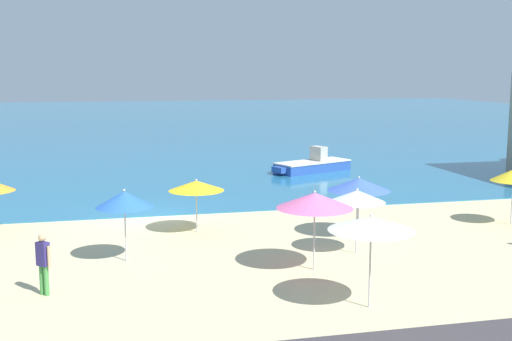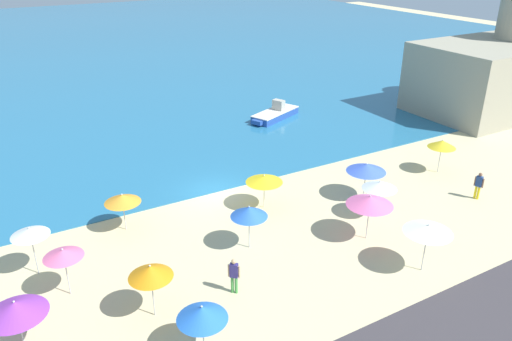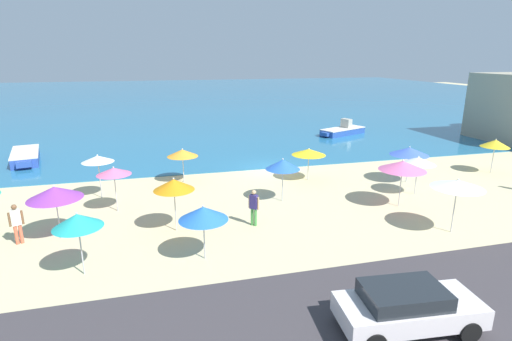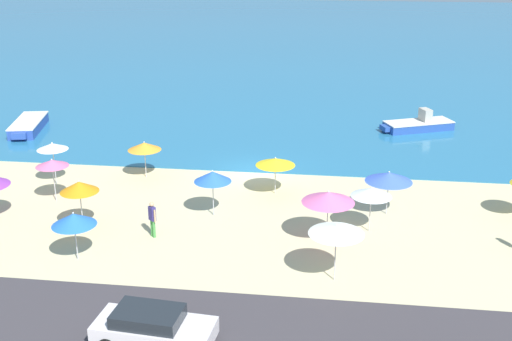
# 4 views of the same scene
# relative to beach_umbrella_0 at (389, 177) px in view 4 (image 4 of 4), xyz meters

# --- Properties ---
(ground_plane) EXTENTS (160.00, 160.00, 0.00)m
(ground_plane) POSITION_rel_beach_umbrella_0_xyz_m (-7.65, 5.16, -2.03)
(ground_plane) COLOR beige
(sea) EXTENTS (150.00, 110.00, 0.05)m
(sea) POSITION_rel_beach_umbrella_0_xyz_m (-7.65, 60.16, -2.00)
(sea) COLOR teal
(sea) RESTS_ON ground_plane
(beach_umbrella_0) EXTENTS (2.40, 2.40, 2.34)m
(beach_umbrella_0) POSITION_rel_beach_umbrella_0_xyz_m (0.00, 0.00, 0.00)
(beach_umbrella_0) COLOR #B2B2B7
(beach_umbrella_0) RESTS_ON ground_plane
(beach_umbrella_1) EXTENTS (1.95, 1.95, 2.28)m
(beach_umbrella_1) POSITION_rel_beach_umbrella_0_xyz_m (-13.88, -6.81, -0.09)
(beach_umbrella_1) COLOR #B2B2B7
(beach_umbrella_1) RESTS_ON ground_plane
(beach_umbrella_2) EXTENTS (1.96, 1.96, 2.21)m
(beach_umbrella_2) POSITION_rel_beach_umbrella_0_xyz_m (-13.85, 3.62, -0.12)
(beach_umbrella_2) COLOR #B2B2B7
(beach_umbrella_2) RESTS_ON ground_plane
(beach_umbrella_3) EXTENTS (1.96, 1.96, 2.31)m
(beach_umbrella_3) POSITION_rel_beach_umbrella_0_xyz_m (-0.96, -2.21, 0.01)
(beach_umbrella_3) COLOR #B2B2B7
(beach_umbrella_3) RESTS_ON ground_plane
(beach_umbrella_5) EXTENTS (1.76, 1.76, 2.54)m
(beach_umbrella_5) POSITION_rel_beach_umbrella_0_xyz_m (-18.65, 1.79, 0.26)
(beach_umbrella_5) COLOR #B2B2B7
(beach_umbrella_5) RESTS_ON ground_plane
(beach_umbrella_6) EXTENTS (2.18, 2.18, 2.14)m
(beach_umbrella_6) POSITION_rel_beach_umbrella_0_xyz_m (-5.98, 2.00, -0.15)
(beach_umbrella_6) COLOR #B2B2B7
(beach_umbrella_6) RESTS_ON ground_plane
(beach_umbrella_7) EXTENTS (1.90, 1.90, 2.45)m
(beach_umbrella_7) POSITION_rel_beach_umbrella_0_xyz_m (-8.82, -1.30, 0.08)
(beach_umbrella_7) COLOR #B2B2B7
(beach_umbrella_7) RESTS_ON ground_plane
(beach_umbrella_10) EXTENTS (1.86, 1.86, 2.57)m
(beach_umbrella_10) POSITION_rel_beach_umbrella_0_xyz_m (-14.81, -3.81, 0.21)
(beach_umbrella_10) COLOR #B2B2B7
(beach_umbrella_10) RESTS_ON ground_plane
(beach_umbrella_11) EXTENTS (2.30, 2.30, 2.57)m
(beach_umbrella_11) POSITION_rel_beach_umbrella_0_xyz_m (-2.56, -7.16, 0.29)
(beach_umbrella_11) COLOR #B2B2B7
(beach_umbrella_11) RESTS_ON ground_plane
(beach_umbrella_13) EXTENTS (2.45, 2.45, 2.58)m
(beach_umbrella_13) POSITION_rel_beach_umbrella_0_xyz_m (-2.98, -3.64, 0.23)
(beach_umbrella_13) COLOR #B2B2B7
(beach_umbrella_13) RESTS_ON ground_plane
(beach_umbrella_14) EXTENTS (1.74, 1.74, 2.41)m
(beach_umbrella_14) POSITION_rel_beach_umbrella_0_xyz_m (-17.63, -0.57, 0.13)
(beach_umbrella_14) COLOR #B2B2B7
(beach_umbrella_14) RESTS_ON ground_plane
(bather_0) EXTENTS (0.44, 0.42, 1.79)m
(bather_0) POSITION_rel_beach_umbrella_0_xyz_m (-11.18, -4.16, -1.02)
(bather_0) COLOR #439142
(bather_0) RESTS_ON ground_plane
(parked_car_0) EXTENTS (4.29, 2.14, 1.39)m
(parked_car_0) POSITION_rel_beach_umbrella_0_xyz_m (-8.73, -12.65, -1.22)
(parked_car_0) COLOR silver
(parked_car_0) RESTS_ON coastal_road
(skiff_nearshore) EXTENTS (2.91, 5.70, 0.77)m
(skiff_nearshore) POSITION_rel_beach_umbrella_0_xyz_m (-25.11, 11.68, -1.59)
(skiff_nearshore) COLOR #2B4AA0
(skiff_nearshore) RESTS_ON sea
(skiff_offshore) EXTENTS (5.51, 3.63, 1.55)m
(skiff_offshore) POSITION_rel_beach_umbrella_0_xyz_m (3.22, 15.56, -1.58)
(skiff_offshore) COLOR #274B9D
(skiff_offshore) RESTS_ON sea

